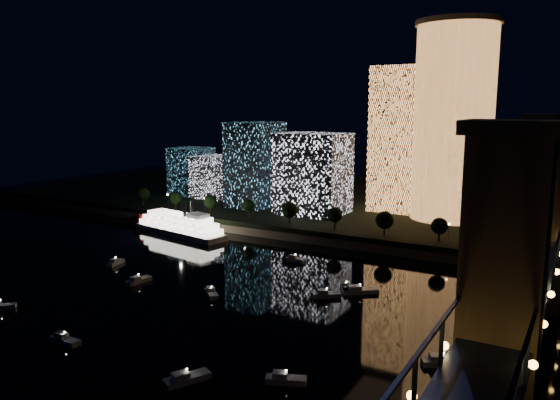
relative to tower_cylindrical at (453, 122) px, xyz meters
The scene contains 11 objects.
ground 140.42m from the tower_cylindrical, 100.10° to the right, with size 520.00×520.00×0.00m, color black.
far_bank 57.01m from the tower_cylindrical, 128.54° to the left, with size 420.00×160.00×5.00m, color black.
seawall 69.72m from the tower_cylindrical, 115.53° to the right, with size 420.00×6.00×3.00m, color #6B5E4C.
tower_cylindrical is the anchor object (origin of this frame).
tower_rectangular 28.15m from the tower_cylindrical, 165.00° to the left, with size 20.18×20.18×64.20m, color #FFA051.
midrise_blocks 90.09m from the tower_cylindrical, behind, with size 103.02×35.85×39.54m.
truss_bridge 136.89m from the tower_cylindrical, 71.83° to the right, with size 13.00×266.00×50.00m.
riverboat 121.78m from the tower_cylindrical, 146.10° to the right, with size 49.88×18.45×14.74m.
motorboats 131.01m from the tower_cylindrical, 101.20° to the right, with size 117.69×87.96×2.78m.
esplanade_trees 78.24m from the tower_cylindrical, 142.30° to the right, with size 166.03×6.69×8.85m.
street_lamps 77.25m from the tower_cylindrical, 147.31° to the right, with size 132.70×0.70×5.65m.
Camera 1 is at (74.97, -101.34, 51.87)m, focal length 35.00 mm.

